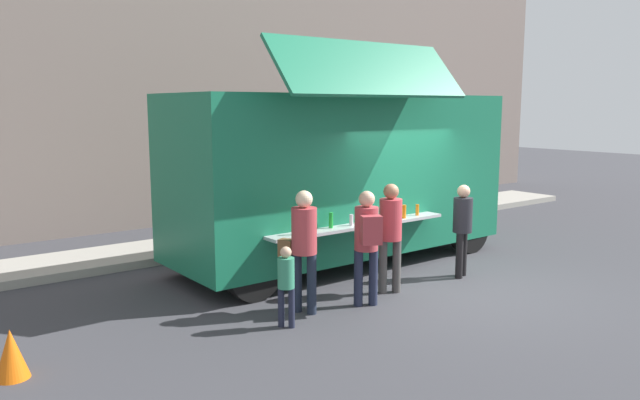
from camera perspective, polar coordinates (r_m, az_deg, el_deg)
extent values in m
plane|color=#38383D|center=(10.22, 12.56, -7.94)|extent=(60.00, 60.00, 0.00)
cube|color=#9E998E|center=(12.02, -21.38, -5.44)|extent=(28.00, 1.60, 0.15)
cube|color=slate|center=(15.81, -22.77, 14.69)|extent=(32.00, 2.40, 9.43)
cube|color=#196F4C|center=(11.25, 2.02, 2.62)|extent=(6.44, 2.27, 2.79)
cube|color=#196F4C|center=(9.66, 4.83, 12.12)|extent=(3.54, 0.83, 0.89)
cube|color=black|center=(10.01, 3.02, 3.78)|extent=(3.36, 0.13, 1.26)
cube|color=#B7B7BC|center=(10.00, 3.78, -2.39)|extent=(3.53, 0.38, 0.05)
cylinder|color=yellow|center=(9.15, -2.30, -2.56)|extent=(0.06, 0.06, 0.22)
cylinder|color=orange|center=(9.40, -0.56, -2.30)|extent=(0.06, 0.06, 0.20)
cylinder|color=green|center=(9.64, 1.02, -1.90)|extent=(0.07, 0.07, 0.25)
cylinder|color=silver|center=(9.85, 2.93, -1.87)|extent=(0.06, 0.06, 0.18)
cylinder|color=red|center=(10.11, 4.53, -1.47)|extent=(0.06, 0.06, 0.23)
cylinder|color=silver|center=(10.37, 5.93, -1.34)|extent=(0.08, 0.08, 0.19)
cylinder|color=orange|center=(10.57, 7.81, -1.07)|extent=(0.08, 0.08, 0.23)
cylinder|color=orange|center=(10.88, 9.05, -0.91)|extent=(0.06, 0.06, 0.20)
cube|color=black|center=(13.45, 12.51, 5.58)|extent=(0.10, 1.88, 1.23)
cylinder|color=black|center=(13.81, 7.49, -1.53)|extent=(0.90, 0.28, 0.90)
cylinder|color=black|center=(12.56, 13.69, -2.74)|extent=(0.90, 0.28, 0.90)
cylinder|color=black|center=(10.91, -11.54, -4.39)|extent=(0.90, 0.28, 0.90)
cylinder|color=black|center=(9.28, -6.28, -6.60)|extent=(0.90, 0.28, 0.90)
cone|color=orange|center=(7.51, -26.82, -12.67)|extent=(0.36, 0.36, 0.55)
cylinder|color=#2D5C36|center=(15.93, 8.57, -0.08)|extent=(0.60, 0.60, 0.95)
cylinder|color=#484644|center=(9.62, 5.87, -6.20)|extent=(0.13, 0.13, 0.85)
cylinder|color=#484644|center=(9.69, 7.15, -6.11)|extent=(0.13, 0.13, 0.85)
cylinder|color=#B93740|center=(9.49, 6.59, -1.82)|extent=(0.35, 0.35, 0.64)
sphere|color=#A06B4D|center=(9.42, 6.64, 0.80)|extent=(0.24, 0.24, 0.24)
cylinder|color=#1F243B|center=(9.00, 3.59, -7.27)|extent=(0.13, 0.13, 0.83)
cylinder|color=#1F243B|center=(9.06, 4.98, -7.19)|extent=(0.13, 0.13, 0.83)
cylinder|color=#A83A41|center=(8.86, 4.34, -2.67)|extent=(0.35, 0.35, 0.63)
sphere|color=#E0AA8B|center=(8.78, 4.37, 0.09)|extent=(0.23, 0.23, 0.23)
cube|color=#AA373F|center=(8.60, 4.79, -2.81)|extent=(0.34, 0.29, 0.41)
cylinder|color=#1D2535|center=(8.74, -2.14, -7.66)|extent=(0.14, 0.14, 0.86)
cylinder|color=#1D2535|center=(8.64, -0.78, -7.85)|extent=(0.14, 0.14, 0.86)
cylinder|color=#B23A41|center=(8.51, -1.49, -2.88)|extent=(0.36, 0.36, 0.65)
sphere|color=beige|center=(8.43, -1.50, 0.08)|extent=(0.24, 0.24, 0.24)
cube|color=brown|center=(8.70, -3.14, -4.49)|extent=(0.23, 0.25, 0.25)
cylinder|color=black|center=(10.65, 12.85, -5.09)|extent=(0.12, 0.12, 0.78)
cylinder|color=black|center=(10.85, 13.20, -4.85)|extent=(0.12, 0.12, 0.78)
cylinder|color=#24242A|center=(10.61, 13.15, -1.37)|extent=(0.32, 0.32, 0.59)
sphere|color=#DCA584|center=(10.55, 13.23, 0.79)|extent=(0.22, 0.22, 0.22)
cylinder|color=#1E2236|center=(8.22, -3.64, -9.93)|extent=(0.09, 0.09, 0.54)
cylinder|color=#1E2236|center=(8.18, -2.67, -10.01)|extent=(0.09, 0.09, 0.54)
cylinder|color=#338764|center=(8.06, -3.19, -6.80)|extent=(0.22, 0.22, 0.41)
sphere|color=tan|center=(7.99, -3.20, -4.88)|extent=(0.15, 0.15, 0.15)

